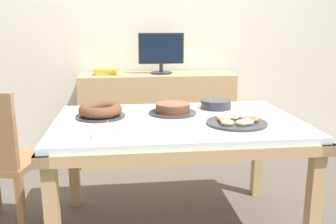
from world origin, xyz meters
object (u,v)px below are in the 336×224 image
computer_monitor (161,53)px  book_stack (106,71)px  plate_stack (216,104)px  tealight_near_cakes (72,111)px  cake_golden_bundt (100,111)px  tealight_left_edge (94,136)px  tealight_centre (108,124)px  pastry_platter (237,122)px  tealight_near_front (121,127)px  cake_chocolate_round (173,109)px

computer_monitor → book_stack: (-0.51, 0.00, -0.16)m
plate_stack → tealight_near_cakes: plate_stack is taller
cake_golden_bundt → tealight_left_edge: cake_golden_bundt is taller
tealight_centre → tealight_near_cakes: 0.45m
pastry_platter → tealight_near_front: bearing=-178.2°
book_stack → cake_chocolate_round: bearing=-68.4°
book_stack → tealight_centre: (0.06, -1.43, -0.13)m
computer_monitor → cake_chocolate_round: size_ratio=1.38×
plate_stack → tealight_left_edge: (-0.78, -0.59, -0.02)m
computer_monitor → cake_chocolate_round: bearing=-92.4°
tealight_left_edge → tealight_centre: size_ratio=1.00×
tealight_left_edge → tealight_centre: (0.06, 0.21, 0.00)m
tealight_left_edge → tealight_near_cakes: size_ratio=1.00×
tealight_left_edge → tealight_centre: 0.22m
book_stack → cake_chocolate_round: 1.26m
cake_golden_bundt → pastry_platter: size_ratio=0.88×
cake_chocolate_round → tealight_left_edge: bearing=-134.7°
pastry_platter → tealight_centre: bearing=176.7°
pastry_platter → plate_stack: plate_stack is taller
book_stack → cake_golden_bundt: size_ratio=0.76×
book_stack → tealight_near_front: (0.13, -1.50, -0.13)m
tealight_left_edge → cake_golden_bundt: bearing=88.9°
cake_chocolate_round → tealight_centre: cake_chocolate_round is taller
cake_chocolate_round → cake_golden_bundt: bearing=-175.2°
cake_golden_bundt → tealight_centre: size_ratio=7.72×
plate_stack → tealight_near_front: 0.78m
computer_monitor → tealight_left_edge: size_ratio=10.60×
cake_chocolate_round → pastry_platter: (0.33, -0.30, -0.02)m
computer_monitor → pastry_platter: 1.53m
pastry_platter → tealight_near_cakes: 1.07m
book_stack → tealight_near_cakes: book_stack is taller
computer_monitor → cake_golden_bundt: size_ratio=1.37×
tealight_near_front → cake_golden_bundt: bearing=114.2°
cake_chocolate_round → tealight_near_front: cake_chocolate_round is taller
plate_stack → tealight_centre: bearing=-152.5°
cake_chocolate_round → cake_golden_bundt: 0.46m
cake_chocolate_round → tealight_near_front: size_ratio=7.70×
computer_monitor → tealight_centre: bearing=-107.7°
computer_monitor → cake_golden_bundt: (-0.51, -1.21, -0.26)m
tealight_near_front → tealight_near_cakes: size_ratio=1.00×
plate_stack → tealight_centre: 0.82m
computer_monitor → plate_stack: (0.27, -1.05, -0.27)m
computer_monitor → cake_golden_bundt: computer_monitor is taller
tealight_near_front → tealight_near_cakes: bearing=126.0°
computer_monitor → pastry_platter: computer_monitor is taller
pastry_platter → tealight_centre: pastry_platter is taller
cake_chocolate_round → cake_golden_bundt: (-0.46, -0.04, 0.01)m
book_stack → tealight_centre: bearing=-87.8°
pastry_platter → tealight_centre: 0.74m
cake_chocolate_round → cake_golden_bundt: size_ratio=1.00×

